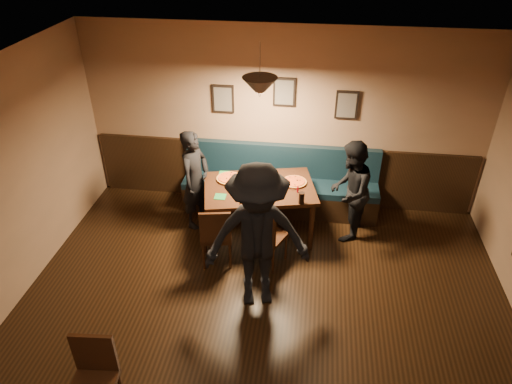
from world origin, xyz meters
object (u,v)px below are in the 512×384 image
Objects in this scene: booth_bench at (280,182)px; dining_table at (259,211)px; diner_front at (257,238)px; chair_near_left at (216,233)px; soda_glass at (302,198)px; diner_left at (195,180)px; diner_right at (350,191)px; tabasco_bottle at (298,189)px; chair_near_right at (269,235)px.

booth_bench is 0.73m from dining_table.
diner_front is (0.15, -1.30, 0.54)m from dining_table.
chair_near_left is 5.60× the size of soda_glass.
diner_left reaches higher than diner_right.
diner_right reaches higher than chair_near_left.
chair_near_left is at bearing 121.31° from diner_front.
booth_bench is 1.53m from chair_near_left.
diner_left reaches higher than chair_near_left.
diner_front reaches higher than diner_right.
tabasco_bottle is at bearing 19.78° from chair_near_left.
diner_right is 1.84m from diner_front.
booth_bench is 1.18m from diner_right.
chair_near_right is 0.86m from diner_front.
diner_left is (-0.47, 0.82, 0.31)m from chair_near_left.
chair_near_left is 1.00× the size of chair_near_right.
diner_left is 1.84m from diner_front.
chair_near_right is at bearing 72.12° from diner_front.
dining_table is at bearing 43.13° from chair_near_left.
booth_bench is at bearing -47.63° from diner_left.
dining_table is 1.31m from diner_right.
chair_near_right is at bearing -41.90° from diner_right.
booth_bench reaches higher than chair_near_left.
soda_glass is (1.55, -0.49, 0.13)m from diner_left.
diner_left is 13.95× the size of tabasco_bottle.
tabasco_bottle is (-0.06, 0.26, -0.03)m from soda_glass.
diner_front is at bearing -107.40° from tabasco_bottle.
tabasco_bottle reaches higher than chair_near_left.
diner_right reaches higher than dining_table.
diner_left is at bearing -77.74° from diner_right.
dining_table is at bearing -81.03° from diner_left.
chair_near_right is 0.75m from tabasco_bottle.
diner_front is (-0.06, -0.71, 0.49)m from chair_near_right.
diner_right is 13.75× the size of tabasco_bottle.
diner_front is (-1.11, -1.46, 0.19)m from diner_right.
chair_near_right is 8.31× the size of tabasco_bottle.
booth_bench is at bearing 111.78° from tabasco_bottle.
diner_right is (1.74, 0.81, 0.29)m from chair_near_left.
dining_table is 0.81× the size of diner_front.
dining_table is 1.01× the size of diner_right.
booth_bench is 0.89m from tabasco_bottle.
chair_near_left is at bearing -149.75° from tabasco_bottle.
booth_bench is 3.30× the size of chair_near_left.
booth_bench is 1.33m from diner_left.
dining_table is 1.42m from diner_front.
diner_left is at bearing 157.48° from dining_table.
diner_front is (-0.09, -1.99, 0.44)m from booth_bench.
chair_near_right is at bearing -5.44° from chair_near_left.
chair_near_left is 8.34× the size of tabasco_bottle.
soda_glass is (0.39, 0.27, 0.44)m from chair_near_right.
diner_front reaches higher than chair_near_right.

